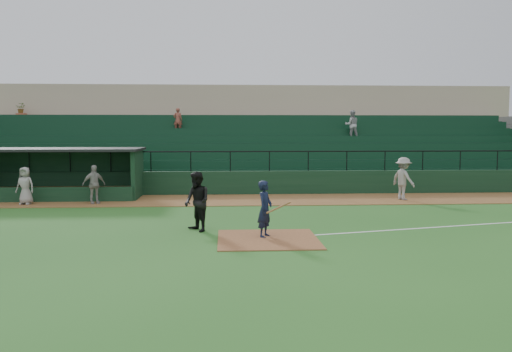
{
  "coord_description": "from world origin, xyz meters",
  "views": [
    {
      "loc": [
        -1.29,
        -16.51,
        3.29
      ],
      "look_at": [
        0.0,
        5.0,
        1.4
      ],
      "focal_mm": 36.91,
      "sensor_mm": 36.0,
      "label": 1
    }
  ],
  "objects": [
    {
      "name": "foul_line",
      "position": [
        8.0,
        1.2,
        0.01
      ],
      "size": [
        17.49,
        4.44,
        0.01
      ],
      "primitive_type": "cube",
      "rotation": [
        0.0,
        0.0,
        0.24
      ],
      "color": "white",
      "rests_on": "ground"
    },
    {
      "name": "umpire",
      "position": [
        -2.19,
        0.46,
        0.97
      ],
      "size": [
        1.13,
        1.19,
        1.95
      ],
      "primitive_type": "imported",
      "rotation": [
        0.0,
        0.0,
        -0.99
      ],
      "color": "black",
      "rests_on": "ground"
    },
    {
      "name": "runner",
      "position": [
        7.06,
        7.51,
        1.02
      ],
      "size": [
        1.23,
        1.48,
        1.99
      ],
      "primitive_type": "imported",
      "rotation": [
        0.0,
        0.0,
        2.03
      ],
      "color": "gray",
      "rests_on": "warning_track"
    },
    {
      "name": "stadium_structure",
      "position": [
        -0.0,
        16.46,
        2.3
      ],
      "size": [
        38.0,
        13.08,
        6.4
      ],
      "color": "black",
      "rests_on": "ground"
    },
    {
      "name": "warning_track",
      "position": [
        0.0,
        8.0,
        0.01
      ],
      "size": [
        40.0,
        4.0,
        0.03
      ],
      "primitive_type": "cube",
      "color": "brown",
      "rests_on": "ground"
    },
    {
      "name": "ground",
      "position": [
        0.0,
        0.0,
        0.0
      ],
      "size": [
        90.0,
        90.0,
        0.0
      ],
      "primitive_type": "plane",
      "color": "#24591C",
      "rests_on": "ground"
    },
    {
      "name": "batter_at_plate",
      "position": [
        -0.06,
        -0.63,
        0.88
      ],
      "size": [
        1.12,
        0.76,
        1.75
      ],
      "color": "black",
      "rests_on": "ground"
    },
    {
      "name": "home_plate_dirt",
      "position": [
        0.0,
        -1.0,
        0.01
      ],
      "size": [
        3.0,
        3.0,
        0.03
      ],
      "primitive_type": "cube",
      "color": "brown",
      "rests_on": "ground"
    },
    {
      "name": "dugout",
      "position": [
        -9.75,
        9.56,
        1.33
      ],
      "size": [
        8.9,
        3.2,
        2.42
      ],
      "color": "black",
      "rests_on": "ground"
    },
    {
      "name": "dugout_player_a",
      "position": [
        -7.08,
        7.04,
        0.89
      ],
      "size": [
        1.08,
        0.88,
        1.72
      ],
      "primitive_type": "imported",
      "rotation": [
        0.0,
        0.0,
        0.55
      ],
      "color": "#9D9892",
      "rests_on": "warning_track"
    },
    {
      "name": "dugout_player_b",
      "position": [
        -10.04,
        6.98,
        0.85
      ],
      "size": [
        0.88,
        0.65,
        1.65
      ],
      "primitive_type": "imported",
      "rotation": [
        0.0,
        0.0,
        -0.17
      ],
      "color": "gray",
      "rests_on": "warning_track"
    }
  ]
}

